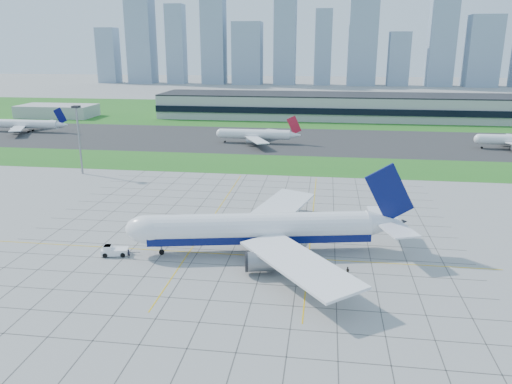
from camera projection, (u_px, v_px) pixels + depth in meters
ground at (233, 251)px, 118.00m from camera, size 1400.00×1400.00×0.00m
grass_median at (273, 164)px, 203.48m from camera, size 700.00×35.00×0.04m
asphalt_taxiway at (284, 140)px, 255.71m from camera, size 700.00×75.00×0.04m
grass_far at (297, 113)px, 360.19m from camera, size 700.00×145.00×0.04m
apron_markings at (242, 234)px, 128.47m from camera, size 120.00×130.00×0.03m
terminal at (356, 107)px, 328.75m from camera, size 260.00×43.00×15.80m
service_block at (57, 111)px, 337.67m from camera, size 50.00×25.00×8.00m
light_mast at (78, 131)px, 184.50m from camera, size 2.50×2.50×25.60m
city_skyline at (305, 34)px, 596.32m from camera, size 523.00×32.40×160.00m
airliner at (262, 229)px, 115.77m from camera, size 66.50×66.73×21.14m
pushback_tug at (114, 251)px, 115.37m from camera, size 8.90×4.04×2.44m
crew_near at (129, 254)px, 114.08m from camera, size 0.79×0.84×1.92m
crew_far at (348, 271)px, 105.47m from camera, size 1.11×1.09×1.81m
distant_jet_0 at (25, 124)px, 278.56m from camera, size 45.40×42.66×14.08m
distant_jet_1 at (256, 134)px, 246.35m from camera, size 40.09×42.66×14.08m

